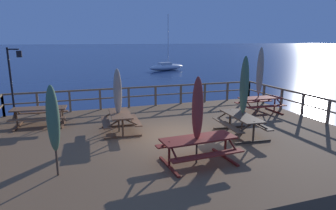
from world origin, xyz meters
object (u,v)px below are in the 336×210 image
at_px(picnic_table_front_left, 241,120).
at_px(picnic_table_back_right, 40,113).
at_px(picnic_table_front_right, 199,144).
at_px(patio_umbrella_short_back, 198,109).
at_px(sailboat_distant, 166,67).
at_px(patio_umbrella_tall_front, 260,72).
at_px(patio_umbrella_tall_mid_right, 244,86).
at_px(patio_umbrella_short_mid, 53,119).
at_px(patio_umbrella_tall_back_right, 118,92).
at_px(picnic_table_mid_centre, 260,101).
at_px(picnic_table_mid_right, 120,118).
at_px(lamp_post_hooked, 14,73).

bearing_deg(picnic_table_front_left, picnic_table_back_right, 152.88).
relative_size(picnic_table_front_left, picnic_table_front_right, 0.97).
relative_size(picnic_table_back_right, patio_umbrella_short_back, 0.89).
height_order(picnic_table_back_right, sailboat_distant, sailboat_distant).
xyz_separation_m(patio_umbrella_short_back, patio_umbrella_tall_front, (5.34, 4.57, 0.41)).
relative_size(patio_umbrella_tall_mid_right, patio_umbrella_short_mid, 1.21).
relative_size(picnic_table_front_left, picnic_table_back_right, 0.98).
bearing_deg(sailboat_distant, patio_umbrella_short_mid, -113.17).
distance_m(picnic_table_back_right, patio_umbrella_tall_front, 10.14).
height_order(picnic_table_back_right, patio_umbrella_tall_back_right, patio_umbrella_tall_back_right).
xyz_separation_m(picnic_table_back_right, sailboat_distant, (14.35, 26.50, -0.78)).
bearing_deg(sailboat_distant, picnic_table_front_right, -106.75).
bearing_deg(picnic_table_front_right, sailboat_distant, 73.25).
distance_m(picnic_table_front_right, picnic_table_mid_centre, 6.99).
xyz_separation_m(picnic_table_mid_right, sailboat_distant, (11.30, 28.40, -0.77)).
height_order(picnic_table_front_left, picnic_table_front_right, same).
bearing_deg(patio_umbrella_tall_front, patio_umbrella_short_mid, -155.86).
bearing_deg(patio_umbrella_tall_front, picnic_table_front_left, -134.62).
relative_size(patio_umbrella_tall_back_right, patio_umbrella_tall_front, 0.78).
xyz_separation_m(picnic_table_mid_centre, patio_umbrella_tall_back_right, (-7.07, -0.81, 1.01)).
xyz_separation_m(picnic_table_front_left, lamp_post_hooked, (-8.30, 5.21, 1.55)).
bearing_deg(picnic_table_mid_right, patio_umbrella_tall_back_right, 144.57).
height_order(picnic_table_mid_right, patio_umbrella_short_mid, patio_umbrella_short_mid).
distance_m(picnic_table_front_left, picnic_table_mid_right, 4.61).
height_order(patio_umbrella_short_back, sailboat_distant, sailboat_distant).
distance_m(picnic_table_mid_centre, sailboat_distant, 27.89).
bearing_deg(patio_umbrella_short_mid, sailboat_distant, 66.83).
distance_m(picnic_table_back_right, patio_umbrella_tall_back_right, 3.67).
relative_size(picnic_table_back_right, patio_umbrella_short_mid, 0.93).
height_order(patio_umbrella_short_mid, patio_umbrella_short_back, patio_umbrella_short_back).
bearing_deg(picnic_table_front_right, lamp_post_hooked, 129.21).
bearing_deg(patio_umbrella_short_back, picnic_table_front_left, 34.67).
height_order(picnic_table_mid_centre, patio_umbrella_tall_back_right, patio_umbrella_tall_back_right).
height_order(patio_umbrella_tall_back_right, patio_umbrella_tall_front, patio_umbrella_tall_front).
height_order(patio_umbrella_short_back, lamp_post_hooked, lamp_post_hooked).
height_order(patio_umbrella_short_mid, patio_umbrella_tall_back_right, patio_umbrella_tall_back_right).
xyz_separation_m(picnic_table_front_left, patio_umbrella_tall_front, (2.71, 2.74, 1.46)).
bearing_deg(patio_umbrella_tall_front, patio_umbrella_tall_mid_right, -134.03).
bearing_deg(patio_umbrella_tall_mid_right, lamp_post_hooked, 147.97).
bearing_deg(patio_umbrella_tall_mid_right, sailboat_distant, 76.92).
height_order(picnic_table_front_left, patio_umbrella_short_mid, patio_umbrella_short_mid).
relative_size(picnic_table_mid_centre, lamp_post_hooked, 0.66).
bearing_deg(picnic_table_front_left, patio_umbrella_tall_mid_right, -14.09).
bearing_deg(patio_umbrella_short_mid, patio_umbrella_short_back, -6.95).
height_order(patio_umbrella_short_mid, patio_umbrella_tall_front, patio_umbrella_tall_front).
xyz_separation_m(patio_umbrella_short_back, sailboat_distant, (9.71, 32.06, -1.83)).
bearing_deg(picnic_table_front_left, patio_umbrella_tall_front, 45.38).
relative_size(picnic_table_front_left, patio_umbrella_tall_back_right, 0.89).
height_order(picnic_table_front_left, sailboat_distant, sailboat_distant).
distance_m(picnic_table_front_left, lamp_post_hooked, 9.93).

